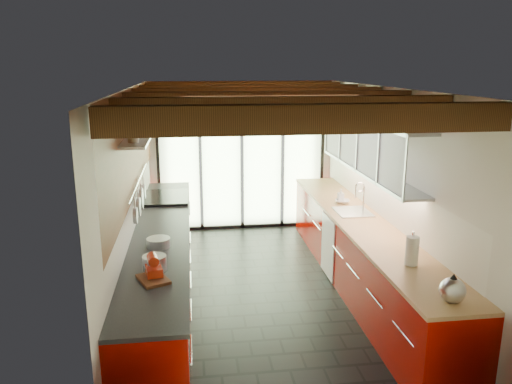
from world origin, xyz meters
The scene contains 18 objects.
ground centered at (0.00, 0.00, 0.00)m, with size 5.50×5.50×0.00m, color black.
room_shell centered at (0.00, 0.00, 1.65)m, with size 5.50×5.50×5.50m.
ceiling_beams centered at (0.00, 0.38, 2.46)m, with size 3.14×5.06×4.90m.
glass_door centered at (0.00, 2.69, 1.66)m, with size 2.95×0.10×2.90m.
left_counter centered at (-1.28, 0.00, 0.46)m, with size 0.68×5.00×0.92m.
range_stove centered at (-1.28, 1.45, 0.47)m, with size 0.66×0.90×0.97m.
right_counter centered at (1.27, 0.00, 0.46)m, with size 0.68×5.00×0.92m.
sink_assembly centered at (1.29, 0.40, 0.96)m, with size 0.45×0.52×0.43m.
upper_cabinets_right centered at (1.43, 0.30, 1.85)m, with size 0.34×3.00×3.00m.
left_wall_fixtures centered at (-1.47, 0.14, 1.88)m, with size 0.28×2.60×0.96m.
stand_mixer centered at (-1.27, -1.39, 1.01)m, with size 0.19×0.27×0.23m.
pot_large centered at (-1.27, -1.25, 0.99)m, with size 0.23×0.23×0.15m, color silver.
pot_small centered at (-1.27, -0.60, 0.97)m, with size 0.26×0.26×0.10m, color silver.
cutting_board centered at (-1.27, -1.50, 0.93)m, with size 0.23×0.33×0.03m, color brown.
kettle centered at (1.27, -2.25, 1.04)m, with size 0.23×0.28×0.26m.
paper_towel centered at (1.27, -1.45, 1.07)m, with size 0.15×0.15×0.35m.
soap_bottle centered at (1.27, 0.95, 1.02)m, with size 0.09×0.09×0.19m, color silver.
bowl centered at (1.27, 0.87, 0.95)m, with size 0.21×0.21×0.05m, color silver.
Camera 1 is at (-0.88, -5.87, 2.87)m, focal length 35.00 mm.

